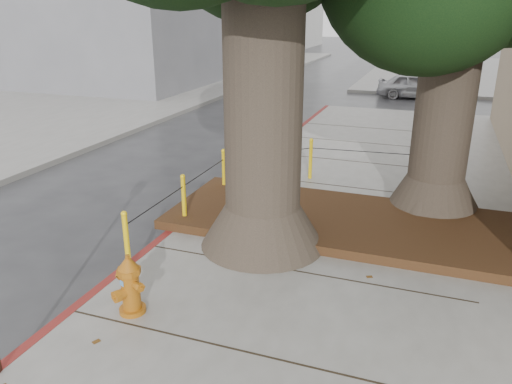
% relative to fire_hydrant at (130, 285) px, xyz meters
% --- Properties ---
extents(ground, '(140.00, 140.00, 0.00)m').
position_rel_fire_hydrant_xyz_m(ground, '(1.23, -0.25, -0.55)').
color(ground, '#28282B').
rests_on(ground, ground).
extents(sidewalk_far, '(16.00, 20.00, 0.15)m').
position_rel_fire_hydrant_xyz_m(sidewalk_far, '(7.23, 29.75, -0.47)').
color(sidewalk_far, slate).
rests_on(sidewalk_far, ground).
extents(curb_red, '(0.14, 26.00, 0.16)m').
position_rel_fire_hydrant_xyz_m(curb_red, '(-0.77, 2.25, -0.47)').
color(curb_red, maroon).
rests_on(curb_red, ground).
extents(planter_bed, '(6.40, 2.60, 0.16)m').
position_rel_fire_hydrant_xyz_m(planter_bed, '(2.13, 3.65, -0.32)').
color(planter_bed, black).
rests_on(planter_bed, sidewalk_main).
extents(bollard_ring, '(3.79, 5.39, 0.95)m').
position_rel_fire_hydrant_xyz_m(bollard_ring, '(0.36, 4.13, 0.12)').
color(bollard_ring, yellow).
rests_on(bollard_ring, sidewalk_main).
extents(fire_hydrant, '(0.45, 0.45, 0.82)m').
position_rel_fire_hydrant_xyz_m(fire_hydrant, '(0.00, 0.00, 0.00)').
color(fire_hydrant, '#B16112').
rests_on(fire_hydrant, sidewalk_main).
extents(car_silver, '(3.36, 1.46, 1.13)m').
position_rel_fire_hydrant_xyz_m(car_silver, '(2.37, 19.14, 0.02)').
color(car_silver, '#B1B2B7').
rests_on(car_silver, ground).
extents(car_dark, '(1.64, 4.00, 1.16)m').
position_rel_fire_hydrant_xyz_m(car_dark, '(-11.58, 17.23, 0.03)').
color(car_dark, black).
rests_on(car_dark, ground).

